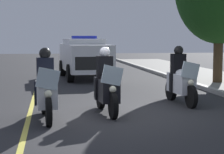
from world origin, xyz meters
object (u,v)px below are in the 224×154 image
Objects in this scene: police_suv at (85,56)px; police_motorcycle_lead_right at (106,86)px; police_motorcycle_trailing at (181,80)px; police_motorcycle_lead_left at (46,91)px.

police_motorcycle_lead_right is at bearing -1.44° from police_suv.
police_motorcycle_lead_left is at bearing -66.72° from police_motorcycle_trailing.
police_motorcycle_lead_left is 4.25m from police_motorcycle_trailing.
police_motorcycle_trailing is (-1.10, 2.37, 0.00)m from police_motorcycle_lead_right.
police_motorcycle_lead_left is at bearing -69.28° from police_motorcycle_lead_right.
police_motorcycle_lead_left is 1.64m from police_motorcycle_lead_right.
police_motorcycle_lead_right is 2.61m from police_motorcycle_trailing.
police_motorcycle_lead_left is at bearing -10.40° from police_suv.
police_motorcycle_lead_left is 9.76m from police_suv.
police_suv is at bearing 169.60° from police_motorcycle_lead_left.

